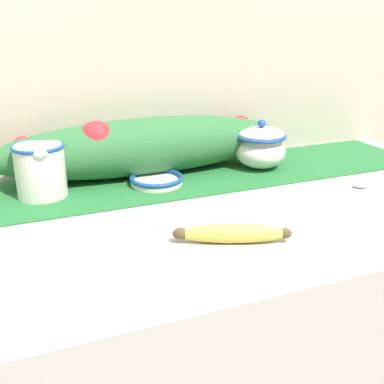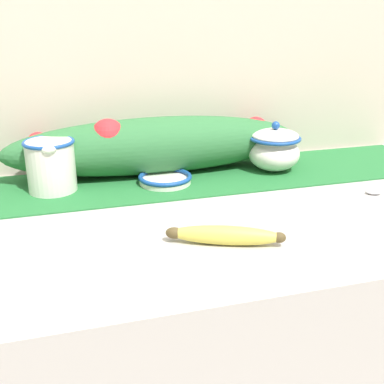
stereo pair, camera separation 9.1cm
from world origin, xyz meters
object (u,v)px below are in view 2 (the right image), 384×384
(sugar_bowl, at_px, (274,149))
(small_dish, at_px, (164,179))
(banana, at_px, (225,235))
(spoon, at_px, (366,192))
(cream_pitcher, at_px, (51,164))

(sugar_bowl, bearing_deg, small_dish, -175.54)
(banana, relative_size, spoon, 1.25)
(sugar_bowl, relative_size, small_dish, 1.03)
(banana, bearing_deg, sugar_bowl, 54.04)
(sugar_bowl, height_order, banana, sugar_bowl)
(sugar_bowl, distance_m, spoon, 0.24)
(sugar_bowl, bearing_deg, banana, -125.96)
(cream_pitcher, relative_size, sugar_bowl, 1.02)
(small_dish, xyz_separation_m, banana, (0.03, -0.32, 0.00))
(cream_pitcher, bearing_deg, banana, -51.43)
(cream_pitcher, height_order, banana, cream_pitcher)
(cream_pitcher, relative_size, spoon, 0.82)
(banana, bearing_deg, spoon, 20.84)
(sugar_bowl, relative_size, banana, 0.64)
(cream_pitcher, relative_size, banana, 0.66)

